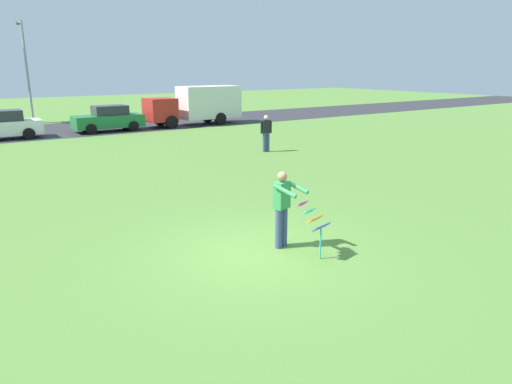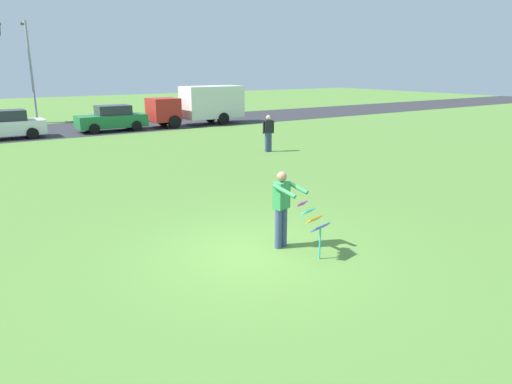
{
  "view_description": "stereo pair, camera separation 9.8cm",
  "coord_description": "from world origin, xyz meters",
  "px_view_note": "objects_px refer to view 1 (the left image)",
  "views": [
    {
      "loc": [
        -5.27,
        -7.72,
        3.91
      ],
      "look_at": [
        0.69,
        0.99,
        1.05
      ],
      "focal_mm": 32.47,
      "sensor_mm": 36.0,
      "label": 1
    },
    {
      "loc": [
        -5.18,
        -7.78,
        3.91
      ],
      "look_at": [
        0.69,
        0.99,
        1.05
      ],
      "focal_mm": 32.47,
      "sensor_mm": 36.0,
      "label": 2
    }
  ],
  "objects_px": {
    "parked_truck_red_cab": "(199,104)",
    "person_kite_flyer": "(282,206)",
    "kite_held": "(315,221)",
    "parked_car_white": "(1,126)",
    "person_walker_near": "(266,132)",
    "parked_car_green": "(109,119)",
    "streetlight_pole": "(26,66)"
  },
  "relations": [
    {
      "from": "kite_held",
      "to": "person_walker_near",
      "type": "distance_m",
      "value": 12.69
    },
    {
      "from": "person_kite_flyer",
      "to": "parked_car_white",
      "type": "relative_size",
      "value": 0.41
    },
    {
      "from": "kite_held",
      "to": "streetlight_pole",
      "type": "xyz_separation_m",
      "value": [
        -0.55,
        29.86,
        3.2
      ]
    },
    {
      "from": "parked_truck_red_cab",
      "to": "person_walker_near",
      "type": "height_order",
      "value": "parked_truck_red_cab"
    },
    {
      "from": "person_walker_near",
      "to": "kite_held",
      "type": "bearing_deg",
      "value": -120.98
    },
    {
      "from": "parked_truck_red_cab",
      "to": "streetlight_pole",
      "type": "distance_m",
      "value": 12.39
    },
    {
      "from": "parked_car_white",
      "to": "parked_car_green",
      "type": "distance_m",
      "value": 6.0
    },
    {
      "from": "kite_held",
      "to": "parked_car_green",
      "type": "height_order",
      "value": "parked_car_green"
    },
    {
      "from": "kite_held",
      "to": "parked_car_white",
      "type": "xyz_separation_m",
      "value": [
        -3.38,
        22.3,
        -0.02
      ]
    },
    {
      "from": "person_walker_near",
      "to": "parked_car_green",
      "type": "bearing_deg",
      "value": 108.91
    },
    {
      "from": "person_kite_flyer",
      "to": "parked_truck_red_cab",
      "type": "height_order",
      "value": "parked_truck_red_cab"
    },
    {
      "from": "person_kite_flyer",
      "to": "parked_truck_red_cab",
      "type": "bearing_deg",
      "value": 66.94
    },
    {
      "from": "person_kite_flyer",
      "to": "parked_car_green",
      "type": "xyz_separation_m",
      "value": [
        2.84,
        21.48,
        -0.18
      ]
    },
    {
      "from": "streetlight_pole",
      "to": "person_walker_near",
      "type": "xyz_separation_m",
      "value": [
        7.09,
        -18.98,
        -3.06
      ]
    },
    {
      "from": "kite_held",
      "to": "parked_car_green",
      "type": "bearing_deg",
      "value": 83.31
    },
    {
      "from": "person_kite_flyer",
      "to": "parked_car_white",
      "type": "xyz_separation_m",
      "value": [
        -3.16,
        21.48,
        -0.18
      ]
    },
    {
      "from": "parked_car_green",
      "to": "person_walker_near",
      "type": "bearing_deg",
      "value": -71.09
    },
    {
      "from": "parked_car_white",
      "to": "person_walker_near",
      "type": "bearing_deg",
      "value": -49.06
    },
    {
      "from": "parked_car_white",
      "to": "parked_truck_red_cab",
      "type": "height_order",
      "value": "parked_truck_red_cab"
    },
    {
      "from": "person_walker_near",
      "to": "streetlight_pole",
      "type": "bearing_deg",
      "value": 110.47
    },
    {
      "from": "kite_held",
      "to": "parked_truck_red_cab",
      "type": "distance_m",
      "value": 24.03
    },
    {
      "from": "parked_car_white",
      "to": "person_walker_near",
      "type": "distance_m",
      "value": 15.13
    },
    {
      "from": "parked_car_white",
      "to": "person_walker_near",
      "type": "xyz_separation_m",
      "value": [
        9.91,
        -11.43,
        0.16
      ]
    },
    {
      "from": "parked_truck_red_cab",
      "to": "person_kite_flyer",
      "type": "bearing_deg",
      "value": -113.06
    },
    {
      "from": "person_kite_flyer",
      "to": "streetlight_pole",
      "type": "xyz_separation_m",
      "value": [
        -0.33,
        29.04,
        3.05
      ]
    },
    {
      "from": "parked_car_white",
      "to": "streetlight_pole",
      "type": "relative_size",
      "value": 0.6
    },
    {
      "from": "kite_held",
      "to": "person_walker_near",
      "type": "relative_size",
      "value": 0.68
    },
    {
      "from": "parked_car_green",
      "to": "person_walker_near",
      "type": "height_order",
      "value": "person_walker_near"
    },
    {
      "from": "person_kite_flyer",
      "to": "kite_held",
      "type": "distance_m",
      "value": 0.86
    },
    {
      "from": "person_kite_flyer",
      "to": "parked_car_white",
      "type": "bearing_deg",
      "value": 98.36
    },
    {
      "from": "person_walker_near",
      "to": "person_kite_flyer",
      "type": "bearing_deg",
      "value": -123.88
    },
    {
      "from": "kite_held",
      "to": "streetlight_pole",
      "type": "bearing_deg",
      "value": 91.06
    }
  ]
}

